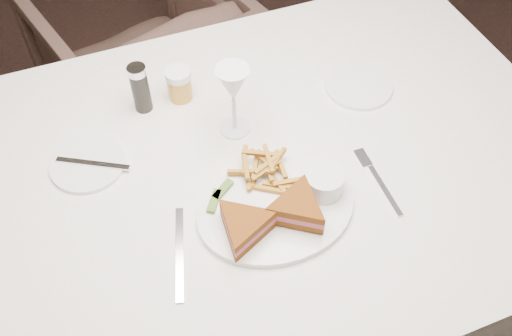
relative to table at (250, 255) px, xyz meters
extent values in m
plane|color=black|center=(0.16, 0.06, -0.38)|extent=(5.00, 5.00, 0.00)
cube|color=silver|center=(0.00, 0.00, 0.00)|extent=(1.48, 1.01, 0.75)
imported|color=#4A342D|center=(-0.08, 0.94, -0.04)|extent=(0.79, 0.76, 0.66)
ellipsoid|color=white|center=(0.01, -0.13, 0.38)|extent=(0.33, 0.26, 0.01)
cube|color=silver|center=(-0.19, -0.16, 0.38)|extent=(0.07, 0.20, 0.00)
cylinder|color=white|center=(-0.32, 0.12, 0.38)|extent=(0.16, 0.16, 0.01)
cylinder|color=white|center=(0.33, 0.14, 0.38)|extent=(0.16, 0.16, 0.01)
cylinder|color=black|center=(-0.17, 0.24, 0.44)|extent=(0.04, 0.04, 0.12)
cylinder|color=gold|center=(-0.08, 0.25, 0.42)|extent=(0.06, 0.06, 0.08)
cube|color=#466724|center=(-0.07, -0.06, 0.40)|extent=(0.05, 0.05, 0.01)
cube|color=#466724|center=(-0.10, -0.08, 0.40)|extent=(0.04, 0.05, 0.01)
cylinder|color=white|center=(0.12, -0.12, 0.42)|extent=(0.08, 0.08, 0.05)
camera|label=1|loc=(-0.25, -0.72, 1.32)|focal=40.00mm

